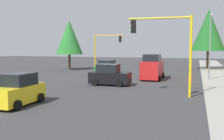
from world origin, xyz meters
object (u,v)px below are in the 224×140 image
car_yellow (18,91)px  car_green (107,69)px  traffic_signal_far_right (106,45)px  tree_roadside_far (208,30)px  tree_opposite_side (69,37)px  car_black (110,76)px  delivery_van_red (152,68)px  street_lamp_curbside (210,39)px  traffic_signal_near_left (165,40)px  pedestrian_crossing (190,82)px

car_yellow → car_green: bearing=180.0°
traffic_signal_far_right → tree_roadside_far: 15.84m
tree_opposite_side → car_black: 18.38m
tree_opposite_side → delivery_van_red: 16.95m
delivery_van_red → street_lamp_curbside: bearing=89.4°
tree_opposite_side → car_green: 11.68m
tree_opposite_side → car_black: (14.00, 11.17, -4.12)m
traffic_signal_far_right → car_yellow: (25.88, 3.13, -2.99)m
tree_roadside_far → traffic_signal_near_left: bearing=-9.0°
street_lamp_curbside → car_black: street_lamp_curbside is taller
tree_opposite_side → tree_roadside_far: size_ratio=0.83×
tree_opposite_side → car_yellow: bearing=19.5°
street_lamp_curbside → car_black: bearing=-58.1°
car_yellow → car_green: 16.99m
street_lamp_curbside → tree_roadside_far: 14.50m
tree_roadside_far → car_black: size_ratio=2.46×
traffic_signal_far_right → tree_opposite_side: (2.00, -5.33, 1.13)m
car_yellow → car_black: 10.25m
delivery_van_red → car_yellow: size_ratio=1.26×
tree_roadside_far → pedestrian_crossing: (22.48, -2.02, -5.18)m
tree_opposite_side → tree_roadside_far: 21.39m
tree_opposite_side → car_black: tree_opposite_side is taller
tree_opposite_side → traffic_signal_far_right: bearing=110.6°
car_yellow → tree_roadside_far: bearing=158.1°
traffic_signal_near_left → pedestrian_crossing: traffic_signal_near_left is taller
traffic_signal_near_left → delivery_van_red: 10.37m
tree_roadside_far → car_black: bearing=-25.0°
car_yellow → pedestrian_crossing: (-7.40, 10.02, 0.01)m
street_lamp_curbside → tree_opposite_side: 21.88m
tree_roadside_far → car_yellow: 32.63m
traffic_signal_far_right → car_black: bearing=20.0°
traffic_signal_near_left → street_lamp_curbside: (-9.61, 3.48, 0.24)m
car_green → pedestrian_crossing: size_ratio=2.34×
traffic_signal_near_left → tree_opposite_side: size_ratio=0.76×
pedestrian_crossing → traffic_signal_far_right: bearing=-144.6°
traffic_signal_far_right → car_yellow: bearing=6.9°
street_lamp_curbside → tree_roadside_far: bearing=178.8°
pedestrian_crossing → tree_opposite_side: bearing=-131.7°
street_lamp_curbside → car_black: size_ratio=1.87×
traffic_signal_far_right → delivery_van_red: 13.91m
traffic_signal_near_left → car_green: traffic_signal_near_left is taller
traffic_signal_near_left → tree_roadside_far: (-24.00, 3.78, 1.98)m
car_yellow → pedestrian_crossing: car_yellow is taller
tree_roadside_far → delivery_van_red: 16.34m
car_yellow → tree_opposite_side: bearing=-160.5°
delivery_van_red → car_black: 6.48m
traffic_signal_far_right → car_yellow: size_ratio=1.44×
tree_opposite_side → car_black: bearing=38.6°
tree_roadside_far → car_green: size_ratio=2.32×
traffic_signal_near_left → street_lamp_curbside: bearing=160.1°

